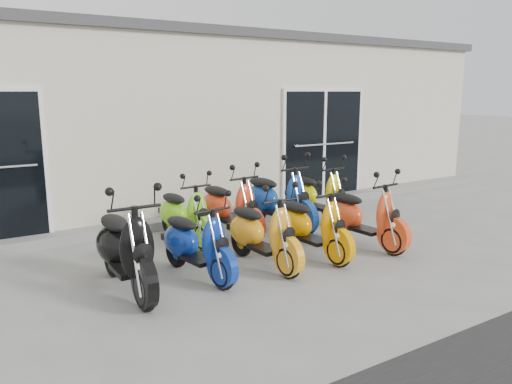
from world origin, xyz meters
TOP-DOWN VIEW (x-y plane):
  - ground at (0.00, 0.00)m, footprint 80.00×80.00m
  - building at (0.00, 5.20)m, footprint 14.00×6.00m
  - roof_cap at (0.00, 5.20)m, footprint 14.20×6.20m
  - front_step at (0.00, 2.02)m, footprint 14.00×0.40m
  - door_left at (-3.20, 2.17)m, footprint 1.07×0.08m
  - door_right at (2.60, 2.17)m, footprint 2.02×0.08m
  - scooter_front_black at (-2.34, -0.35)m, footprint 0.66×1.79m
  - scooter_front_blue at (-1.47, -0.37)m, footprint 0.77×1.59m
  - scooter_front_orange_a at (-0.57, -0.46)m, footprint 0.66×1.61m
  - scooter_front_orange_b at (0.22, -0.49)m, footprint 0.67×1.59m
  - scooter_front_red at (1.16, -0.52)m, footprint 0.73×1.66m
  - scooter_back_green at (-1.00, 1.03)m, footprint 0.70×1.58m
  - scooter_back_red at (-0.25, 0.98)m, footprint 0.79×1.70m
  - scooter_back_blue at (0.62, 0.91)m, footprint 0.85×1.84m
  - scooter_back_yellow at (1.51, 0.99)m, footprint 0.73×1.67m

SIDE VIEW (x-z plane):
  - ground at x=0.00m, z-range 0.00..0.00m
  - front_step at x=0.00m, z-range 0.00..0.15m
  - scooter_front_blue at x=-1.47m, z-range 0.00..1.13m
  - scooter_back_green at x=-1.00m, z-range 0.00..1.14m
  - scooter_front_orange_b at x=0.22m, z-range 0.00..1.15m
  - scooter_front_orange_a at x=-0.57m, z-range 0.00..1.17m
  - scooter_front_red at x=1.16m, z-range 0.00..1.19m
  - scooter_back_yellow at x=1.51m, z-range 0.00..1.20m
  - scooter_back_red at x=-0.25m, z-range 0.00..1.21m
  - scooter_back_blue at x=0.62m, z-range 0.00..1.31m
  - scooter_front_black at x=-2.34m, z-range 0.00..1.32m
  - door_left at x=-3.20m, z-range 0.15..2.37m
  - door_right at x=2.60m, z-range 0.15..2.37m
  - building at x=0.00m, z-range 0.00..3.20m
  - roof_cap at x=0.00m, z-range 3.20..3.36m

